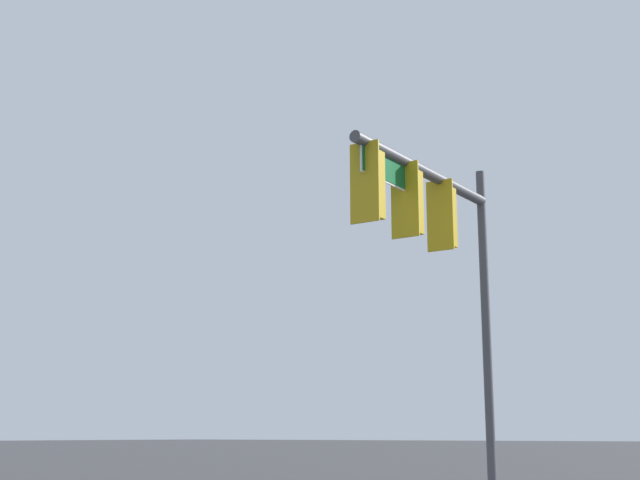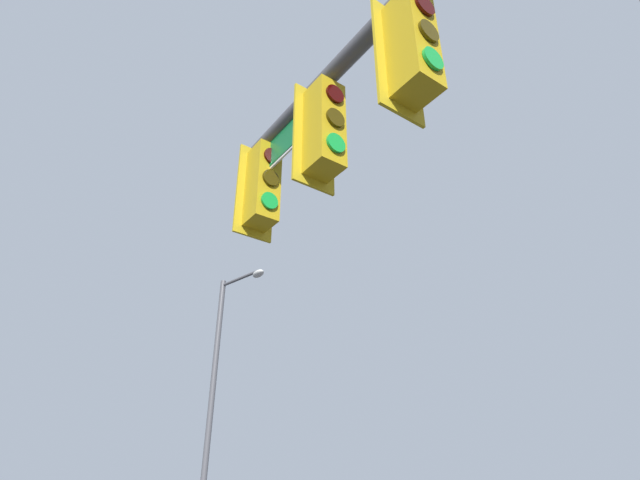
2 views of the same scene
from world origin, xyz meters
name	(u,v)px [view 1 (image 1 of 2)]	position (x,y,z in m)	size (l,w,h in m)	color
signal_pole_near	(431,227)	(-6.33, -7.23, 5.06)	(4.82, 0.62, 6.63)	#47474C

